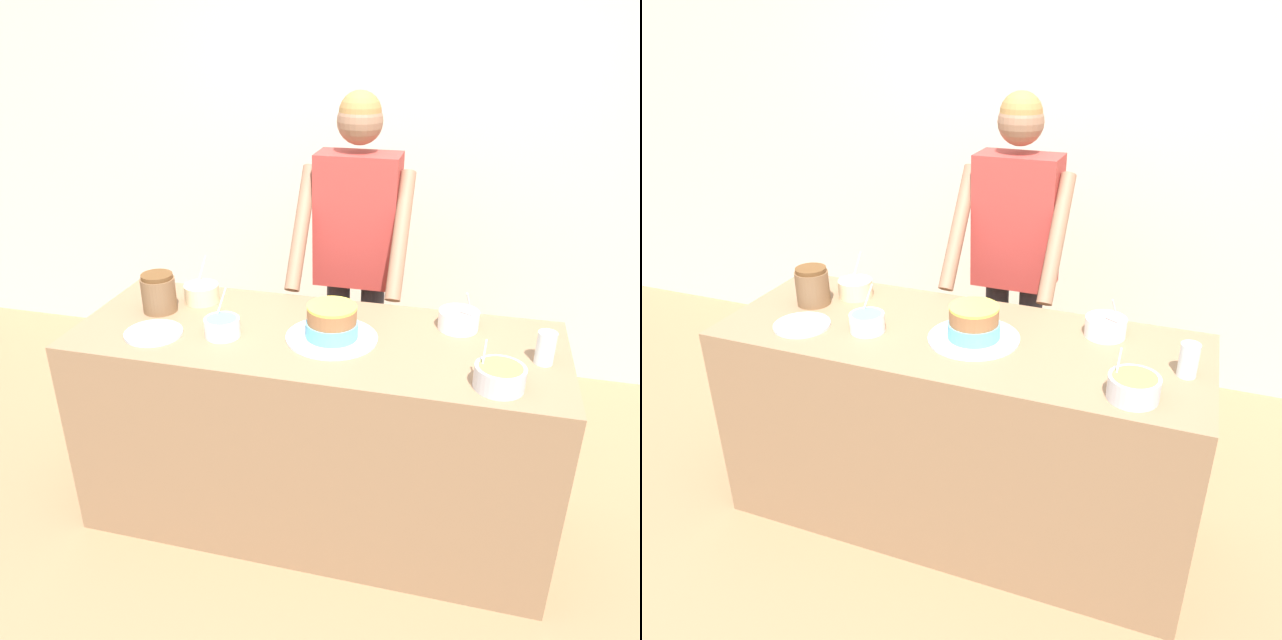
% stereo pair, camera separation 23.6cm
% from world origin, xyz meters
% --- Properties ---
extents(ground_plane, '(14.00, 14.00, 0.00)m').
position_xyz_m(ground_plane, '(0.00, 0.00, 0.00)').
color(ground_plane, '#93704C').
extents(wall_back, '(10.00, 0.05, 2.60)m').
position_xyz_m(wall_back, '(0.00, 1.91, 1.30)').
color(wall_back, beige).
rests_on(wall_back, ground_plane).
extents(counter, '(1.91, 0.71, 0.89)m').
position_xyz_m(counter, '(0.00, 0.36, 0.45)').
color(counter, '#8C6B4C').
rests_on(counter, ground_plane).
extents(person_baker, '(0.53, 0.48, 1.73)m').
position_xyz_m(person_baker, '(0.02, 1.08, 1.05)').
color(person_baker, '#2D2D38').
rests_on(person_baker, ground_plane).
extents(cake, '(0.36, 0.36, 0.14)m').
position_xyz_m(cake, '(0.07, 0.34, 0.95)').
color(cake, silver).
rests_on(cake, counter).
extents(frosting_bowl_olive, '(0.17, 0.17, 0.16)m').
position_xyz_m(frosting_bowl_olive, '(0.69, 0.13, 0.93)').
color(frosting_bowl_olive, silver).
rests_on(frosting_bowl_olive, counter).
extents(frosting_bowl_pink, '(0.16, 0.16, 0.18)m').
position_xyz_m(frosting_bowl_pink, '(0.54, 0.55, 0.93)').
color(frosting_bowl_pink, white).
rests_on(frosting_bowl_pink, counter).
extents(frosting_bowl_blue, '(0.14, 0.14, 0.18)m').
position_xyz_m(frosting_bowl_blue, '(-0.35, 0.26, 0.93)').
color(frosting_bowl_blue, white).
rests_on(frosting_bowl_blue, counter).
extents(frosting_bowl_white, '(0.15, 0.15, 0.19)m').
position_xyz_m(frosting_bowl_white, '(-0.56, 0.54, 0.93)').
color(frosting_bowl_white, beige).
rests_on(frosting_bowl_white, counter).
extents(drinking_glass, '(0.07, 0.07, 0.12)m').
position_xyz_m(drinking_glass, '(0.85, 0.34, 0.95)').
color(drinking_glass, silver).
rests_on(drinking_glass, counter).
extents(ceramic_plate, '(0.23, 0.23, 0.01)m').
position_xyz_m(ceramic_plate, '(-0.61, 0.20, 0.90)').
color(ceramic_plate, silver).
rests_on(ceramic_plate, counter).
extents(stoneware_jar, '(0.14, 0.14, 0.16)m').
position_xyz_m(stoneware_jar, '(-0.69, 0.41, 0.97)').
color(stoneware_jar, brown).
rests_on(stoneware_jar, counter).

